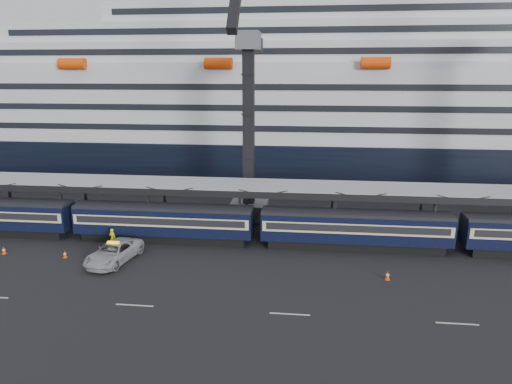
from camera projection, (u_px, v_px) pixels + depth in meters
ground at (468, 299)px, 36.30m from camera, size 260.00×260.00×0.00m
train at (389, 229)px, 45.87m from camera, size 133.05×3.00×4.05m
canopy at (429, 191)px, 48.45m from camera, size 130.00×6.25×5.53m
cruise_ship at (379, 104)px, 77.54m from camera, size 214.09×28.84×34.00m
crane_dark_near at (248, 122)px, 53.35m from camera, size 4.50×17.75×35.08m
pickup_truck at (114, 252)px, 43.28m from camera, size 4.22×7.11×1.85m
worker at (113, 238)px, 46.80m from camera, size 0.83×0.65×2.03m
traffic_cone_a at (4, 250)px, 45.25m from camera, size 0.40×0.40×0.80m
traffic_cone_b at (65, 254)px, 44.33m from camera, size 0.37×0.37×0.75m
traffic_cone_c at (388, 275)px, 39.58m from camera, size 0.42×0.42×0.84m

